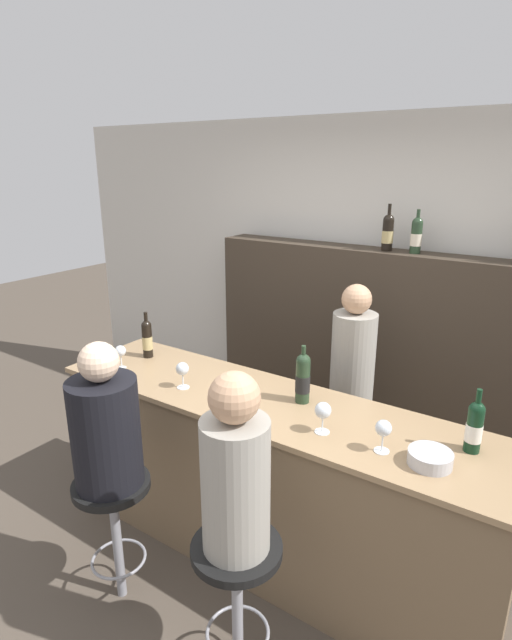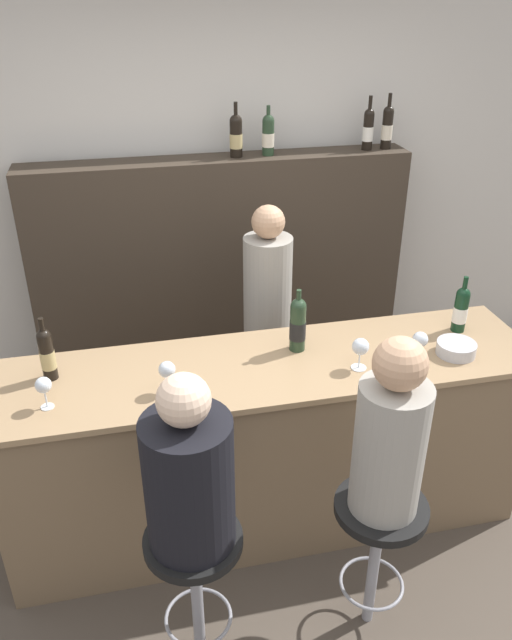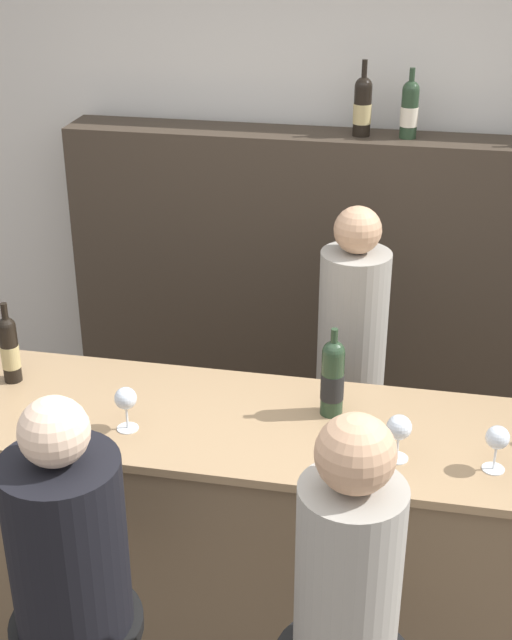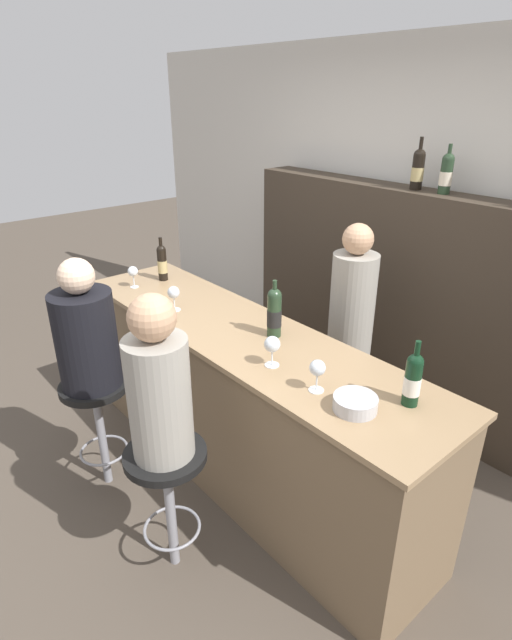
# 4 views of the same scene
# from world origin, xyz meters

# --- Properties ---
(ground_plane) EXTENTS (16.00, 16.00, 0.00)m
(ground_plane) POSITION_xyz_m (0.00, 0.00, 0.00)
(ground_plane) COLOR #4C4238
(wall_back) EXTENTS (6.40, 0.05, 2.60)m
(wall_back) POSITION_xyz_m (0.00, 1.93, 1.30)
(wall_back) COLOR beige
(wall_back) RESTS_ON ground_plane
(bar_counter) EXTENTS (2.64, 0.66, 1.00)m
(bar_counter) POSITION_xyz_m (0.00, 0.31, 0.50)
(bar_counter) COLOR brown
(bar_counter) RESTS_ON ground_plane
(back_bar_cabinet) EXTENTS (2.47, 0.28, 1.65)m
(back_bar_cabinet) POSITION_xyz_m (0.00, 1.71, 0.82)
(back_bar_cabinet) COLOR #382D23
(back_bar_cabinet) RESTS_ON ground_plane
(wine_bottle_counter_0) EXTENTS (0.07, 0.07, 0.31)m
(wine_bottle_counter_0) POSITION_xyz_m (-1.01, 0.41, 1.14)
(wine_bottle_counter_0) COLOR black
(wine_bottle_counter_0) RESTS_ON bar_counter
(wine_bottle_counter_1) EXTENTS (0.08, 0.08, 0.33)m
(wine_bottle_counter_1) POSITION_xyz_m (0.16, 0.41, 1.15)
(wine_bottle_counter_1) COLOR #233823
(wine_bottle_counter_1) RESTS_ON bar_counter
(wine_bottle_counter_2) EXTENTS (0.07, 0.07, 0.31)m
(wine_bottle_counter_2) POSITION_xyz_m (1.03, 0.41, 1.13)
(wine_bottle_counter_2) COLOR black
(wine_bottle_counter_2) RESTS_ON bar_counter
(wine_bottle_backbar_0) EXTENTS (0.08, 0.08, 0.33)m
(wine_bottle_backbar_0) POSITION_xyz_m (0.12, 1.71, 1.78)
(wine_bottle_backbar_0) COLOR black
(wine_bottle_backbar_0) RESTS_ON back_bar_cabinet
(wine_bottle_backbar_1) EXTENTS (0.08, 0.08, 0.30)m
(wine_bottle_backbar_1) POSITION_xyz_m (0.32, 1.71, 1.77)
(wine_bottle_backbar_1) COLOR #233823
(wine_bottle_backbar_1) RESTS_ON back_bar_cabinet
(wine_bottle_backbar_2) EXTENTS (0.07, 0.07, 0.34)m
(wine_bottle_backbar_2) POSITION_xyz_m (0.98, 1.71, 1.78)
(wine_bottle_backbar_2) COLOR black
(wine_bottle_backbar_2) RESTS_ON back_bar_cabinet
(wine_bottle_backbar_3) EXTENTS (0.07, 0.07, 0.35)m
(wine_bottle_backbar_3) POSITION_xyz_m (1.11, 1.71, 1.79)
(wine_bottle_backbar_3) COLOR black
(wine_bottle_backbar_3) RESTS_ON back_bar_cabinet
(wine_glass_0) EXTENTS (0.07, 0.07, 0.15)m
(wine_glass_0) POSITION_xyz_m (-1.02, 0.18, 1.11)
(wine_glass_0) COLOR silver
(wine_glass_0) RESTS_ON bar_counter
(wine_glass_1) EXTENTS (0.08, 0.08, 0.16)m
(wine_glass_1) POSITION_xyz_m (-0.50, 0.18, 1.12)
(wine_glass_1) COLOR silver
(wine_glass_1) RESTS_ON bar_counter
(wine_glass_2) EXTENTS (0.08, 0.08, 0.16)m
(wine_glass_2) POSITION_xyz_m (0.40, 0.18, 1.12)
(wine_glass_2) COLOR silver
(wine_glass_2) RESTS_ON bar_counter
(wine_glass_3) EXTENTS (0.07, 0.07, 0.16)m
(wine_glass_3) POSITION_xyz_m (0.70, 0.18, 1.12)
(wine_glass_3) COLOR silver
(wine_glass_3) RESTS_ON bar_counter
(metal_bowl) EXTENTS (0.19, 0.19, 0.06)m
(metal_bowl) POSITION_xyz_m (0.91, 0.20, 1.04)
(metal_bowl) COLOR #B7B7BC
(metal_bowl) RESTS_ON bar_counter
(bar_stool_left) EXTENTS (0.39, 0.39, 0.72)m
(bar_stool_left) POSITION_xyz_m (-0.48, -0.40, 0.56)
(bar_stool_left) COLOR gray
(bar_stool_left) RESTS_ON ground_plane
(guest_seated_left) EXTENTS (0.34, 0.34, 0.75)m
(guest_seated_left) POSITION_xyz_m (-0.48, -0.40, 1.03)
(guest_seated_left) COLOR black
(guest_seated_left) RESTS_ON bar_stool_left
(bar_stool_right) EXTENTS (0.39, 0.39, 0.72)m
(bar_stool_right) POSITION_xyz_m (0.30, -0.40, 0.56)
(bar_stool_right) COLOR gray
(bar_stool_right) RESTS_ON ground_plane
(guest_seated_right) EXTENTS (0.28, 0.28, 0.79)m
(guest_seated_right) POSITION_xyz_m (0.30, -0.40, 1.07)
(guest_seated_right) COLOR gray
(guest_seated_right) RESTS_ON bar_stool_right
(bartender) EXTENTS (0.28, 0.28, 1.53)m
(bartender) POSITION_xyz_m (0.17, 1.07, 0.72)
(bartender) COLOR gray
(bartender) RESTS_ON ground_plane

